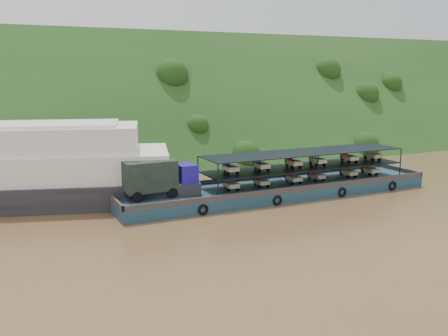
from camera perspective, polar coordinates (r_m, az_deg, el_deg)
name	(u,v)px	position (r m, az deg, el deg)	size (l,w,h in m)	color
ground	(254,202)	(51.03, 3.48, -3.92)	(160.00, 160.00, 0.00)	brown
hillside	(150,152)	(83.72, -8.48, 1.79)	(140.00, 28.00, 28.00)	#143513
cargo_barge	(265,186)	(52.95, 4.75, -2.07)	(35.00, 7.18, 4.80)	#15334C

